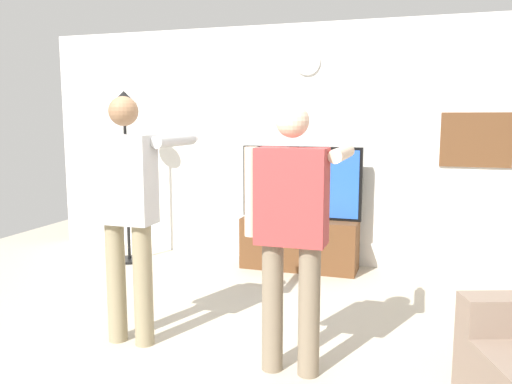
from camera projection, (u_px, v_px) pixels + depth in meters
The scene contains 9 objects.
ground_plane at pixel (196, 377), 3.36m from camera, with size 8.40×8.40×0.00m, color #B2A893.
back_wall at pixel (301, 145), 5.95m from camera, with size 6.40×0.10×2.70m, color silver.
tv_stand at pixel (299, 244), 5.75m from camera, with size 1.27×0.44×0.56m.
television at pixel (301, 183), 5.69m from camera, with size 1.32×0.07×0.79m.
wall_clock at pixel (308, 62), 5.74m from camera, with size 0.28×0.28×0.03m, color white.
framed_picture at pixel (476, 140), 5.32m from camera, with size 0.69×0.04×0.56m, color brown.
floor_lamp at pixel (125, 141), 5.89m from camera, with size 0.32×0.32×1.96m.
person_standing_nearer_lamp at pixel (128, 206), 3.76m from camera, with size 0.59×0.78×1.82m.
person_standing_nearer_couch at pixel (292, 223), 3.31m from camera, with size 0.63×0.78×1.75m.
Camera 1 is at (1.34, -2.88, 1.67)m, focal length 36.47 mm.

